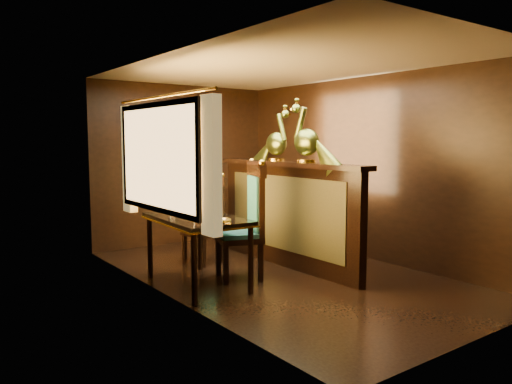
# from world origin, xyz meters

# --- Properties ---
(ground) EXTENTS (5.00, 5.00, 0.00)m
(ground) POSITION_xyz_m (0.00, 0.00, 0.00)
(ground) COLOR black
(ground) RESTS_ON ground
(room_shell) EXTENTS (3.04, 5.04, 2.52)m
(room_shell) POSITION_xyz_m (-0.09, 0.02, 1.58)
(room_shell) COLOR black
(room_shell) RESTS_ON ground
(partition) EXTENTS (0.26, 2.70, 1.36)m
(partition) POSITION_xyz_m (0.32, 0.30, 0.71)
(partition) COLOR black
(partition) RESTS_ON ground
(dining_table) EXTENTS (0.87, 1.37, 0.98)m
(dining_table) POSITION_xyz_m (-1.05, 0.22, 0.71)
(dining_table) COLOR black
(dining_table) RESTS_ON ground
(chair_left) EXTENTS (0.66, 0.67, 1.42)m
(chair_left) POSITION_xyz_m (-0.39, 0.14, 0.74)
(chair_left) COLOR black
(chair_left) RESTS_ON ground
(chair_right) EXTENTS (0.53, 0.54, 1.21)m
(chair_right) POSITION_xyz_m (-0.37, 1.11, 0.63)
(chair_right) COLOR black
(chair_right) RESTS_ON ground
(peacock_left) EXTENTS (0.25, 0.66, 0.79)m
(peacock_left) POSITION_xyz_m (0.33, -0.06, 1.76)
(peacock_left) COLOR #174528
(peacock_left) RESTS_ON partition
(peacock_right) EXTENTS (0.23, 0.60, 0.72)m
(peacock_right) POSITION_xyz_m (0.33, 0.52, 1.72)
(peacock_right) COLOR #174528
(peacock_right) RESTS_ON partition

